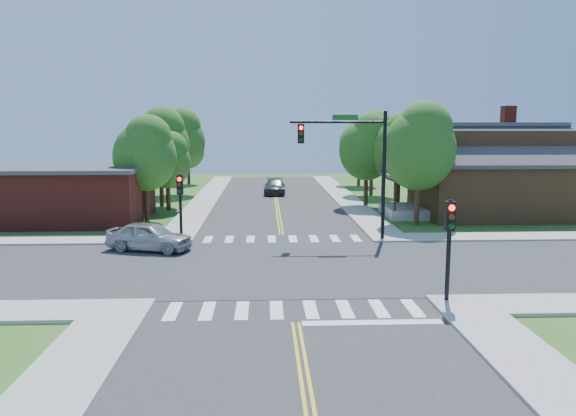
{
  "coord_description": "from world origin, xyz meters",
  "views": [
    {
      "loc": [
        -0.99,
        -25.02,
        6.4
      ],
      "look_at": [
        0.21,
        3.57,
        2.2
      ],
      "focal_mm": 35.0,
      "sensor_mm": 36.0,
      "label": 1
    }
  ],
  "objects_px": {
    "signal_mast_ne": "(354,154)",
    "signal_pole_nw": "(180,195)",
    "signal_pole_se": "(450,232)",
    "car_dgrey": "(275,187)",
    "house_ne": "(490,169)",
    "car_silver": "(149,237)"
  },
  "relations": [
    {
      "from": "signal_mast_ne",
      "to": "house_ne",
      "type": "xyz_separation_m",
      "value": [
        11.19,
        8.65,
        -1.52
      ]
    },
    {
      "from": "house_ne",
      "to": "signal_pole_nw",
      "type": "bearing_deg",
      "value": -157.31
    },
    {
      "from": "house_ne",
      "to": "car_dgrey",
      "type": "distance_m",
      "value": 20.24
    },
    {
      "from": "car_silver",
      "to": "car_dgrey",
      "type": "relative_size",
      "value": 0.97
    },
    {
      "from": "signal_mast_ne",
      "to": "car_silver",
      "type": "distance_m",
      "value": 11.77
    },
    {
      "from": "car_silver",
      "to": "car_dgrey",
      "type": "bearing_deg",
      "value": 0.76
    },
    {
      "from": "house_ne",
      "to": "car_dgrey",
      "type": "xyz_separation_m",
      "value": [
        -15.15,
        13.16,
        -2.63
      ]
    },
    {
      "from": "car_dgrey",
      "to": "signal_mast_ne",
      "type": "bearing_deg",
      "value": -78.05
    },
    {
      "from": "signal_pole_nw",
      "to": "car_silver",
      "type": "height_order",
      "value": "signal_pole_nw"
    },
    {
      "from": "signal_pole_se",
      "to": "car_dgrey",
      "type": "relative_size",
      "value": 0.78
    },
    {
      "from": "signal_mast_ne",
      "to": "signal_pole_se",
      "type": "bearing_deg",
      "value": -81.44
    },
    {
      "from": "signal_pole_se",
      "to": "signal_pole_nw",
      "type": "distance_m",
      "value": 15.84
    },
    {
      "from": "car_silver",
      "to": "car_dgrey",
      "type": "xyz_separation_m",
      "value": [
        6.88,
        23.89,
        -0.05
      ]
    },
    {
      "from": "signal_pole_nw",
      "to": "house_ne",
      "type": "xyz_separation_m",
      "value": [
        20.71,
        8.66,
        0.67
      ]
    },
    {
      "from": "signal_mast_ne",
      "to": "signal_pole_se",
      "type": "distance_m",
      "value": 11.55
    },
    {
      "from": "signal_pole_se",
      "to": "signal_pole_nw",
      "type": "xyz_separation_m",
      "value": [
        -11.2,
        11.2,
        0.0
      ]
    },
    {
      "from": "signal_mast_ne",
      "to": "car_dgrey",
      "type": "relative_size",
      "value": 1.47
    },
    {
      "from": "signal_mast_ne",
      "to": "signal_pole_se",
      "type": "height_order",
      "value": "signal_mast_ne"
    },
    {
      "from": "signal_mast_ne",
      "to": "car_dgrey",
      "type": "bearing_deg",
      "value": 100.27
    },
    {
      "from": "signal_pole_se",
      "to": "car_silver",
      "type": "relative_size",
      "value": 0.8
    },
    {
      "from": "signal_pole_se",
      "to": "car_dgrey",
      "type": "xyz_separation_m",
      "value": [
        -5.64,
        33.02,
        -1.96
      ]
    },
    {
      "from": "signal_mast_ne",
      "to": "signal_pole_nw",
      "type": "xyz_separation_m",
      "value": [
        -9.51,
        -0.01,
        -2.19
      ]
    }
  ]
}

